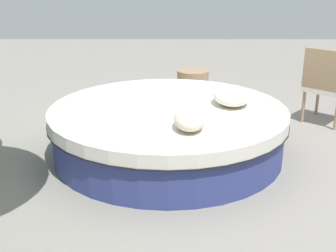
% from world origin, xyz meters
% --- Properties ---
extents(ground_plane, '(16.00, 16.00, 0.00)m').
position_xyz_m(ground_plane, '(0.00, 0.00, 0.00)').
color(ground_plane, gray).
extents(round_bed, '(2.53, 2.53, 0.52)m').
position_xyz_m(round_bed, '(0.00, 0.00, 0.27)').
color(round_bed, navy).
rests_on(round_bed, ground_plane).
extents(throw_pillow_0, '(0.46, 0.28, 0.18)m').
position_xyz_m(throw_pillow_0, '(0.64, 0.20, 0.61)').
color(throw_pillow_0, beige).
rests_on(throw_pillow_0, round_bed).
extents(throw_pillow_1, '(0.53, 0.39, 0.20)m').
position_xyz_m(throw_pillow_1, '(-0.11, 0.68, 0.62)').
color(throw_pillow_1, silver).
rests_on(throw_pillow_1, round_bed).
extents(patio_chair, '(0.72, 0.72, 0.98)m').
position_xyz_m(patio_chair, '(-0.96, 1.99, 0.56)').
color(patio_chair, '#997A56').
rests_on(patio_chair, ground_plane).
extents(side_table, '(0.48, 0.48, 0.44)m').
position_xyz_m(side_table, '(-2.11, 0.37, 0.22)').
color(side_table, '#997A56').
rests_on(side_table, ground_plane).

